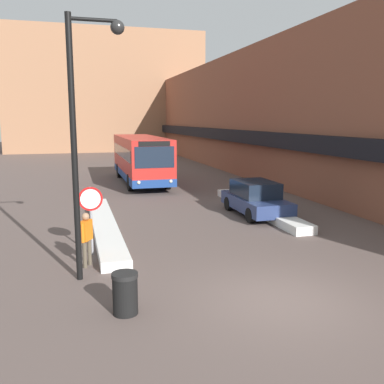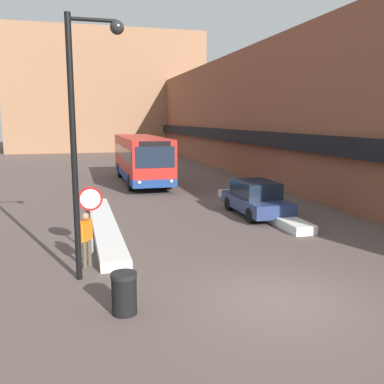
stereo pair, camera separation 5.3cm
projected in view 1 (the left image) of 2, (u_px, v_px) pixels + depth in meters
The scene contains 11 objects.
ground_plane at pixel (281, 301), 10.24m from camera, with size 160.00×160.00×0.00m, color brown.
building_row_right at pixel (257, 114), 34.88m from camera, with size 5.50×60.00×9.37m.
building_backdrop_far at pixel (106, 92), 58.25m from camera, with size 26.00×8.00×15.83m.
snow_bank_left at pixel (104, 225), 16.85m from camera, with size 0.90×10.00×0.31m.
snow_bank_right at pixel (257, 208), 20.12m from camera, with size 0.90×8.94×0.35m.
city_bus at pixel (141, 158), 28.90m from camera, with size 2.60×10.37×3.12m.
parked_car_front at pixel (256, 198), 19.29m from camera, with size 1.86×4.25×1.54m.
stop_sign at pixel (91, 206), 13.42m from camera, with size 0.76×0.08×2.21m.
street_lamp at pixel (84, 122), 10.98m from camera, with size 1.46×0.36×6.89m.
pedestrian at pixel (86, 234), 12.48m from camera, with size 0.39×0.47×1.62m.
trash_bin at pixel (125, 293), 9.49m from camera, with size 0.59×0.59×0.95m.
Camera 1 is at (-4.66, -8.72, 4.30)m, focal length 40.00 mm.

